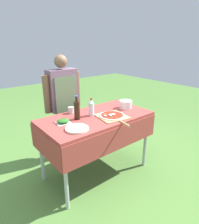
{
  "coord_description": "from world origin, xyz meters",
  "views": [
    {
      "loc": [
        -1.39,
        -1.78,
        1.68
      ],
      "look_at": [
        0.05,
        0.0,
        0.85
      ],
      "focal_mm": 32.0,
      "sensor_mm": 36.0,
      "label": 1
    }
  ],
  "objects_px": {
    "water_bottle": "(91,108)",
    "herb_container": "(63,121)",
    "prep_table": "(96,123)",
    "plate_stack": "(77,129)",
    "sauce_jar": "(71,111)",
    "person_cook": "(63,100)",
    "pizza_on_peel": "(112,116)",
    "mixing_tub": "(126,104)",
    "oil_bottle": "(77,110)"
  },
  "relations": [
    {
      "from": "prep_table",
      "to": "oil_bottle",
      "type": "distance_m",
      "value": 0.32
    },
    {
      "from": "pizza_on_peel",
      "to": "water_bottle",
      "type": "bearing_deg",
      "value": 137.84
    },
    {
      "from": "person_cook",
      "to": "water_bottle",
      "type": "distance_m",
      "value": 0.57
    },
    {
      "from": "person_cook",
      "to": "herb_container",
      "type": "distance_m",
      "value": 0.65
    },
    {
      "from": "person_cook",
      "to": "sauce_jar",
      "type": "distance_m",
      "value": 0.35
    },
    {
      "from": "oil_bottle",
      "to": "sauce_jar",
      "type": "height_order",
      "value": "oil_bottle"
    },
    {
      "from": "plate_stack",
      "to": "pizza_on_peel",
      "type": "bearing_deg",
      "value": 3.14
    },
    {
      "from": "person_cook",
      "to": "oil_bottle",
      "type": "bearing_deg",
      "value": 74.92
    },
    {
      "from": "prep_table",
      "to": "oil_bottle",
      "type": "height_order",
      "value": "oil_bottle"
    },
    {
      "from": "water_bottle",
      "to": "herb_container",
      "type": "distance_m",
      "value": 0.39
    },
    {
      "from": "person_cook",
      "to": "pizza_on_peel",
      "type": "bearing_deg",
      "value": 104.8
    },
    {
      "from": "person_cook",
      "to": "plate_stack",
      "type": "xyz_separation_m",
      "value": [
        -0.29,
        -0.8,
        -0.07
      ]
    },
    {
      "from": "mixing_tub",
      "to": "person_cook",
      "type": "bearing_deg",
      "value": 133.26
    },
    {
      "from": "pizza_on_peel",
      "to": "herb_container",
      "type": "height_order",
      "value": "same"
    },
    {
      "from": "prep_table",
      "to": "pizza_on_peel",
      "type": "height_order",
      "value": "pizza_on_peel"
    },
    {
      "from": "oil_bottle",
      "to": "plate_stack",
      "type": "relative_size",
      "value": 1.16
    },
    {
      "from": "mixing_tub",
      "to": "sauce_jar",
      "type": "relative_size",
      "value": 2.08
    },
    {
      "from": "sauce_jar",
      "to": "mixing_tub",
      "type": "bearing_deg",
      "value": -23.16
    },
    {
      "from": "plate_stack",
      "to": "sauce_jar",
      "type": "height_order",
      "value": "sauce_jar"
    },
    {
      "from": "water_bottle",
      "to": "plate_stack",
      "type": "xyz_separation_m",
      "value": [
        -0.36,
        -0.23,
        -0.09
      ]
    },
    {
      "from": "prep_table",
      "to": "water_bottle",
      "type": "height_order",
      "value": "water_bottle"
    },
    {
      "from": "oil_bottle",
      "to": "water_bottle",
      "type": "relative_size",
      "value": 1.3
    },
    {
      "from": "prep_table",
      "to": "water_bottle",
      "type": "relative_size",
      "value": 6.21
    },
    {
      "from": "pizza_on_peel",
      "to": "plate_stack",
      "type": "height_order",
      "value": "pizza_on_peel"
    },
    {
      "from": "oil_bottle",
      "to": "herb_container",
      "type": "distance_m",
      "value": 0.21
    },
    {
      "from": "person_cook",
      "to": "pizza_on_peel",
      "type": "relative_size",
      "value": 2.87
    },
    {
      "from": "prep_table",
      "to": "sauce_jar",
      "type": "distance_m",
      "value": 0.36
    },
    {
      "from": "plate_stack",
      "to": "sauce_jar",
      "type": "relative_size",
      "value": 3.03
    },
    {
      "from": "oil_bottle",
      "to": "herb_container",
      "type": "bearing_deg",
      "value": 179.83
    },
    {
      "from": "prep_table",
      "to": "pizza_on_peel",
      "type": "bearing_deg",
      "value": -50.24
    },
    {
      "from": "prep_table",
      "to": "sauce_jar",
      "type": "xyz_separation_m",
      "value": [
        -0.18,
        0.28,
        0.13
      ]
    },
    {
      "from": "mixing_tub",
      "to": "water_bottle",
      "type": "bearing_deg",
      "value": 173.12
    },
    {
      "from": "pizza_on_peel",
      "to": "plate_stack",
      "type": "distance_m",
      "value": 0.52
    },
    {
      "from": "herb_container",
      "to": "person_cook",
      "type": "bearing_deg",
      "value": 60.36
    },
    {
      "from": "herb_container",
      "to": "mixing_tub",
      "type": "height_order",
      "value": "mixing_tub"
    },
    {
      "from": "person_cook",
      "to": "water_bottle",
      "type": "height_order",
      "value": "person_cook"
    },
    {
      "from": "pizza_on_peel",
      "to": "sauce_jar",
      "type": "distance_m",
      "value": 0.53
    },
    {
      "from": "person_cook",
      "to": "herb_container",
      "type": "bearing_deg",
      "value": 58.75
    },
    {
      "from": "water_bottle",
      "to": "plate_stack",
      "type": "height_order",
      "value": "water_bottle"
    },
    {
      "from": "person_cook",
      "to": "prep_table",
      "type": "bearing_deg",
      "value": 97.61
    },
    {
      "from": "person_cook",
      "to": "plate_stack",
      "type": "bearing_deg",
      "value": 68.28
    },
    {
      "from": "prep_table",
      "to": "plate_stack",
      "type": "bearing_deg",
      "value": -155.32
    },
    {
      "from": "prep_table",
      "to": "herb_container",
      "type": "relative_size",
      "value": 7.78
    },
    {
      "from": "prep_table",
      "to": "mixing_tub",
      "type": "relative_size",
      "value": 8.13
    },
    {
      "from": "water_bottle",
      "to": "sauce_jar",
      "type": "xyz_separation_m",
      "value": [
        -0.15,
        0.23,
        -0.07
      ]
    },
    {
      "from": "water_bottle",
      "to": "herb_container",
      "type": "xyz_separation_m",
      "value": [
        -0.39,
        0.01,
        -0.08
      ]
    },
    {
      "from": "herb_container",
      "to": "plate_stack",
      "type": "height_order",
      "value": "herb_container"
    },
    {
      "from": "mixing_tub",
      "to": "plate_stack",
      "type": "relative_size",
      "value": 0.69
    },
    {
      "from": "oil_bottle",
      "to": "sauce_jar",
      "type": "distance_m",
      "value": 0.24
    },
    {
      "from": "mixing_tub",
      "to": "plate_stack",
      "type": "distance_m",
      "value": 0.9
    }
  ]
}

